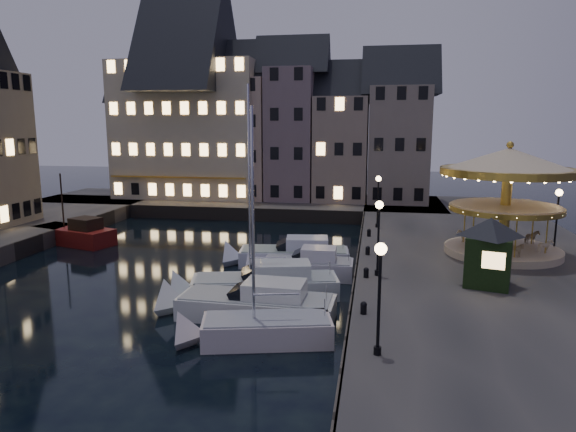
% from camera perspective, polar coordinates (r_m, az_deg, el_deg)
% --- Properties ---
extents(ground, '(160.00, 160.00, 0.00)m').
position_cam_1_polar(ground, '(29.25, -4.63, -8.90)').
color(ground, black).
rests_on(ground, ground).
extents(quay_east, '(16.00, 56.00, 1.30)m').
position_cam_1_polar(quay_east, '(34.68, 21.19, -5.38)').
color(quay_east, '#474442').
rests_on(quay_east, ground).
extents(quay_north, '(44.00, 12.00, 1.30)m').
position_cam_1_polar(quay_north, '(57.45, -5.50, 1.27)').
color(quay_north, '#474442').
rests_on(quay_north, ground).
extents(quaywall_e, '(0.15, 44.00, 1.30)m').
position_cam_1_polar(quaywall_e, '(33.96, 7.80, -5.09)').
color(quaywall_e, '#47423A').
rests_on(quaywall_e, ground).
extents(quaywall_n, '(48.00, 0.15, 1.30)m').
position_cam_1_polar(quaywall_n, '(51.22, -5.09, 0.18)').
color(quaywall_n, '#47423A').
rests_on(quaywall_n, ground).
extents(streetlamp_a, '(0.44, 0.44, 4.17)m').
position_cam_1_polar(streetlamp_a, '(18.61, 10.15, -7.31)').
color(streetlamp_a, black).
rests_on(streetlamp_a, quay_east).
extents(streetlamp_b, '(0.44, 0.44, 4.17)m').
position_cam_1_polar(streetlamp_b, '(28.31, 10.04, -1.24)').
color(streetlamp_b, black).
rests_on(streetlamp_b, quay_east).
extents(streetlamp_c, '(0.44, 0.44, 4.17)m').
position_cam_1_polar(streetlamp_c, '(41.63, 9.98, 2.42)').
color(streetlamp_c, black).
rests_on(streetlamp_c, quay_east).
extents(streetlamp_d, '(0.44, 0.44, 4.17)m').
position_cam_1_polar(streetlamp_d, '(37.05, 27.75, 0.43)').
color(streetlamp_d, black).
rests_on(streetlamp_d, quay_east).
extents(bollard_a, '(0.30, 0.30, 0.57)m').
position_cam_1_polar(bollard_a, '(23.17, 8.40, -10.00)').
color(bollard_a, black).
rests_on(bollard_a, quay_east).
extents(bollard_b, '(0.30, 0.30, 0.57)m').
position_cam_1_polar(bollard_b, '(28.40, 8.68, -6.18)').
color(bollard_b, black).
rests_on(bollard_b, quay_east).
extents(bollard_c, '(0.30, 0.30, 0.57)m').
position_cam_1_polar(bollard_c, '(33.23, 8.85, -3.76)').
color(bollard_c, black).
rests_on(bollard_c, quay_east).
extents(bollard_d, '(0.30, 0.30, 0.57)m').
position_cam_1_polar(bollard_d, '(38.59, 8.99, -1.80)').
color(bollard_d, black).
rests_on(bollard_d, quay_east).
extents(townhouse_na, '(5.50, 8.00, 12.80)m').
position_cam_1_polar(townhouse_na, '(62.63, -15.45, 8.24)').
color(townhouse_na, gray).
rests_on(townhouse_na, quay_north).
extents(townhouse_nb, '(6.16, 8.00, 13.80)m').
position_cam_1_polar(townhouse_nb, '(60.52, -10.73, 8.85)').
color(townhouse_nb, slate).
rests_on(townhouse_nb, quay_north).
extents(townhouse_nc, '(6.82, 8.00, 14.80)m').
position_cam_1_polar(townhouse_nc, '(58.69, -5.12, 9.44)').
color(townhouse_nc, tan).
rests_on(townhouse_nc, quay_north).
extents(townhouse_nd, '(5.50, 8.00, 15.80)m').
position_cam_1_polar(townhouse_nd, '(57.49, 0.50, 9.96)').
color(townhouse_nd, slate).
rests_on(townhouse_nd, quay_north).
extents(townhouse_ne, '(6.16, 8.00, 12.80)m').
position_cam_1_polar(townhouse_ne, '(56.90, 5.98, 8.39)').
color(townhouse_ne, gray).
rests_on(townhouse_ne, quay_north).
extents(townhouse_nf, '(6.82, 8.00, 13.80)m').
position_cam_1_polar(townhouse_nf, '(56.81, 12.16, 8.72)').
color(townhouse_nf, gray).
rests_on(townhouse_nf, quay_north).
extents(hotel_corner, '(17.60, 9.00, 16.80)m').
position_cam_1_polar(hotel_corner, '(60.49, -10.73, 10.27)').
color(hotel_corner, beige).
rests_on(hotel_corner, quay_north).
extents(motorboat_a, '(6.82, 3.56, 11.24)m').
position_cam_1_polar(motorboat_a, '(23.26, -3.79, -12.65)').
color(motorboat_a, silver).
rests_on(motorboat_a, ground).
extents(motorboat_b, '(8.82, 2.86, 2.15)m').
position_cam_1_polar(motorboat_b, '(26.03, -4.38, -9.85)').
color(motorboat_b, silver).
rests_on(motorboat_b, ground).
extents(motorboat_c, '(9.18, 4.31, 12.19)m').
position_cam_1_polar(motorboat_c, '(28.98, -3.36, -7.65)').
color(motorboat_c, silver).
rests_on(motorboat_c, ground).
extents(motorboat_d, '(6.68, 2.25, 2.15)m').
position_cam_1_polar(motorboat_d, '(32.54, 1.49, -5.70)').
color(motorboat_d, silver).
rests_on(motorboat_d, ground).
extents(motorboat_e, '(8.51, 3.41, 2.15)m').
position_cam_1_polar(motorboat_e, '(35.21, 0.03, -4.44)').
color(motorboat_e, silver).
rests_on(motorboat_e, ground).
extents(red_fishing_boat, '(7.54, 4.48, 5.84)m').
position_cam_1_polar(red_fishing_boat, '(44.81, -22.61, -1.98)').
color(red_fishing_boat, maroon).
rests_on(red_fishing_boat, ground).
extents(carousel, '(8.22, 8.22, 7.19)m').
position_cam_1_polar(carousel, '(35.03, 23.22, 3.62)').
color(carousel, beige).
rests_on(carousel, quay_east).
extents(ticket_kiosk, '(3.46, 3.46, 4.06)m').
position_cam_1_polar(ticket_kiosk, '(28.17, 21.52, -2.49)').
color(ticket_kiosk, black).
rests_on(ticket_kiosk, quay_east).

